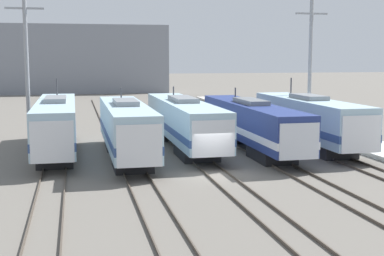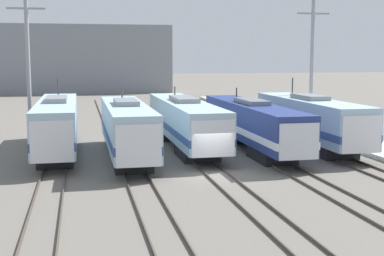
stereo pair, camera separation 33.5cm
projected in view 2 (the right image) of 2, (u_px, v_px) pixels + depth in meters
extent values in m
plane|color=#666059|center=(216.00, 174.00, 33.57)|extent=(400.00, 400.00, 0.00)
cube|color=#4C4238|center=(40.00, 181.00, 31.37)|extent=(0.07, 120.00, 0.15)
cube|color=#4C4238|center=(65.00, 180.00, 31.66)|extent=(0.07, 120.00, 0.15)
cube|color=#4C4238|center=(125.00, 177.00, 32.39)|extent=(0.07, 120.00, 0.15)
cube|color=#4C4238|center=(149.00, 176.00, 32.68)|extent=(0.07, 120.00, 0.15)
cube|color=#4C4238|center=(205.00, 174.00, 33.41)|extent=(0.07, 120.00, 0.15)
cube|color=#4C4238|center=(227.00, 173.00, 33.71)|extent=(0.07, 120.00, 0.15)
cube|color=#4C4238|center=(280.00, 170.00, 34.43)|extent=(0.07, 120.00, 0.15)
cube|color=#4C4238|center=(301.00, 169.00, 34.73)|extent=(0.07, 120.00, 0.15)
cube|color=#4C4238|center=(351.00, 167.00, 35.46)|extent=(0.07, 120.00, 0.15)
cube|color=#4C4238|center=(371.00, 166.00, 35.75)|extent=(0.07, 120.00, 0.15)
cube|color=#232326|center=(56.00, 157.00, 36.73)|extent=(2.40, 3.83, 0.95)
cube|color=#232326|center=(60.00, 138.00, 45.17)|extent=(2.40, 3.83, 0.95)
cube|color=#9EBCCC|center=(57.00, 121.00, 40.69)|extent=(2.82, 17.42, 3.03)
cube|color=navy|center=(58.00, 129.00, 40.77)|extent=(2.86, 17.46, 0.54)
cube|color=silver|center=(53.00, 139.00, 33.22)|extent=(2.60, 2.17, 2.57)
cube|color=black|center=(52.00, 133.00, 32.17)|extent=(2.21, 0.08, 0.72)
cube|color=gray|center=(57.00, 99.00, 40.46)|extent=(1.55, 4.35, 0.35)
cylinder|color=#38383D|center=(58.00, 88.00, 44.10)|extent=(0.12, 0.12, 1.59)
cube|color=#232326|center=(132.00, 162.00, 35.16)|extent=(2.47, 3.58, 0.95)
cube|color=#232326|center=(122.00, 143.00, 43.05)|extent=(2.47, 3.58, 0.95)
cube|color=#9EBCCC|center=(126.00, 125.00, 38.84)|extent=(2.90, 16.26, 2.96)
cube|color=navy|center=(127.00, 133.00, 38.92)|extent=(2.94, 16.30, 0.53)
cube|color=silver|center=(137.00, 143.00, 32.04)|extent=(2.67, 2.38, 2.52)
cube|color=black|center=(139.00, 136.00, 30.89)|extent=(2.27, 0.08, 0.70)
cube|color=gray|center=(126.00, 102.00, 38.62)|extent=(1.60, 4.07, 0.35)
cylinder|color=#38383D|center=(122.00, 94.00, 42.05)|extent=(0.12, 0.12, 0.99)
cube|color=#232326|center=(197.00, 151.00, 39.01)|extent=(2.62, 4.25, 0.95)
cube|color=#232326|center=(174.00, 133.00, 48.38)|extent=(2.62, 4.25, 0.95)
cube|color=#9EBCCC|center=(184.00, 118.00, 43.45)|extent=(3.08, 19.32, 2.81)
cube|color=navy|center=(184.00, 125.00, 43.52)|extent=(3.12, 19.36, 0.51)
cube|color=silver|center=(210.00, 137.00, 34.91)|extent=(2.83, 1.86, 2.39)
cube|color=black|center=(213.00, 131.00, 34.02)|extent=(2.41, 0.08, 0.67)
cube|color=gray|center=(184.00, 99.00, 43.24)|extent=(1.69, 4.83, 0.35)
cylinder|color=#38383D|center=(175.00, 92.00, 47.32)|extent=(0.12, 0.12, 0.96)
cube|color=black|center=(272.00, 154.00, 37.97)|extent=(2.42, 4.15, 0.95)
cube|color=black|center=(234.00, 135.00, 47.11)|extent=(2.42, 4.15, 0.95)
cube|color=navy|center=(251.00, 121.00, 42.30)|extent=(2.85, 18.85, 2.72)
cube|color=silver|center=(251.00, 127.00, 42.37)|extent=(2.89, 18.89, 0.49)
cube|color=silver|center=(293.00, 139.00, 34.08)|extent=(2.62, 2.05, 2.31)
cube|color=black|center=(299.00, 134.00, 33.09)|extent=(2.23, 0.08, 0.65)
cube|color=slate|center=(252.00, 101.00, 42.09)|extent=(1.57, 4.71, 0.35)
cylinder|color=#38383D|center=(237.00, 94.00, 46.07)|extent=(0.12, 0.12, 1.03)
cube|color=#232326|center=(332.00, 150.00, 39.71)|extent=(2.62, 3.65, 0.95)
cube|color=#232326|center=(289.00, 134.00, 47.77)|extent=(2.62, 3.65, 0.95)
cube|color=#9EBCCC|center=(309.00, 117.00, 43.48)|extent=(3.09, 16.61, 2.98)
cube|color=navy|center=(309.00, 125.00, 43.56)|extent=(3.13, 16.65, 0.54)
cube|color=silver|center=(354.00, 132.00, 36.43)|extent=(2.84, 2.21, 2.53)
cube|color=black|center=(362.00, 126.00, 35.36)|extent=(2.41, 0.08, 0.71)
cube|color=gray|center=(310.00, 97.00, 43.26)|extent=(1.70, 4.15, 0.35)
cylinder|color=#38383D|center=(292.00, 87.00, 46.72)|extent=(0.12, 0.12, 1.59)
cylinder|color=gray|center=(28.00, 69.00, 43.51)|extent=(0.34, 0.34, 12.71)
cube|color=gray|center=(26.00, 8.00, 42.87)|extent=(3.05, 0.16, 0.16)
cylinder|color=gray|center=(312.00, 68.00, 48.59)|extent=(0.34, 0.34, 12.71)
cube|color=gray|center=(313.00, 14.00, 47.94)|extent=(3.05, 0.16, 0.16)
cube|color=gray|center=(80.00, 59.00, 108.91)|extent=(36.50, 9.69, 13.65)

